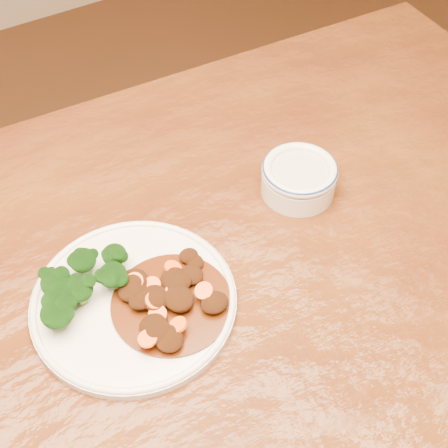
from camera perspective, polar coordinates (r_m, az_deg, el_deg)
dining_table at (r=0.86m, az=-5.44°, el=-11.25°), size 1.55×0.98×0.75m
dinner_plate at (r=0.80m, az=-8.25°, el=-6.95°), size 0.26×0.26×0.02m
broccoli_florets at (r=0.79m, az=-13.15°, el=-5.42°), size 0.13×0.10×0.04m
mince_stew at (r=0.78m, az=-5.19°, el=-6.82°), size 0.15×0.15×0.03m
dip_bowl at (r=0.91m, az=6.87°, el=4.29°), size 0.11×0.11×0.05m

